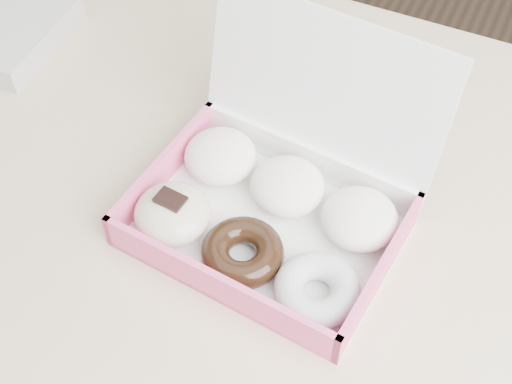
% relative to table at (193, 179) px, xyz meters
% --- Properties ---
extents(ground, '(4.00, 4.00, 0.00)m').
position_rel_table_xyz_m(ground, '(0.00, 0.00, -0.67)').
color(ground, black).
rests_on(ground, ground).
extents(table, '(1.20, 0.80, 0.75)m').
position_rel_table_xyz_m(table, '(0.00, 0.00, 0.00)').
color(table, '#D1B489').
rests_on(table, ground).
extents(donut_box, '(0.34, 0.31, 0.23)m').
position_rel_table_xyz_m(donut_box, '(0.16, -0.08, 0.12)').
color(donut_box, white).
rests_on(donut_box, table).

